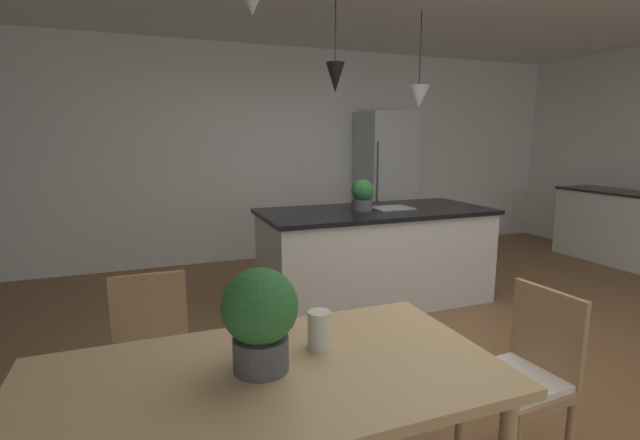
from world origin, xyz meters
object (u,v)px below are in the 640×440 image
object	(u,v)px
kitchen_island	(375,255)
potted_plant_on_island	(362,195)
chair_far_left	(152,356)
refrigerator	(385,184)
dining_table	(266,390)
chair_kitchen_end	(524,374)
potted_plant_on_table	(260,315)
vase_on_dining_table	(319,330)

from	to	relation	value
kitchen_island	potted_plant_on_island	distance (m)	0.60
chair_far_left	refrigerator	distance (m)	4.35
dining_table	refrigerator	distance (m)	4.72
dining_table	chair_kitchen_end	world-z (taller)	chair_kitchen_end
dining_table	potted_plant_on_table	world-z (taller)	potted_plant_on_table
refrigerator	vase_on_dining_table	world-z (taller)	refrigerator
vase_on_dining_table	kitchen_island	bearing A→B (deg)	57.08
kitchen_island	chair_kitchen_end	bearing A→B (deg)	-100.26
dining_table	potted_plant_on_island	size ratio (longest dim) A/B	5.95
kitchen_island	vase_on_dining_table	xyz separation A→B (m)	(-1.39, -2.15, 0.34)
dining_table	kitchen_island	distance (m)	2.81
chair_kitchen_end	kitchen_island	size ratio (longest dim) A/B	0.40
dining_table	chair_far_left	world-z (taller)	chair_far_left
potted_plant_on_island	chair_kitchen_end	bearing A→B (deg)	-96.68
chair_kitchen_end	refrigerator	distance (m)	4.17
chair_kitchen_end	refrigerator	world-z (taller)	refrigerator
chair_kitchen_end	potted_plant_on_island	bearing A→B (deg)	83.32
chair_far_left	refrigerator	bearing A→B (deg)	45.46
kitchen_island	potted_plant_on_table	size ratio (longest dim) A/B	5.69
potted_plant_on_island	potted_plant_on_table	bearing A→B (deg)	-123.99
kitchen_island	dining_table	bearing A→B (deg)	-125.97
dining_table	potted_plant_on_island	world-z (taller)	potted_plant_on_island
dining_table	potted_plant_on_island	xyz separation A→B (m)	(1.50, 2.27, 0.39)
kitchen_island	potted_plant_on_table	distance (m)	2.82
dining_table	refrigerator	xyz separation A→B (m)	(2.64, 3.90, 0.29)
chair_kitchen_end	vase_on_dining_table	distance (m)	1.04
potted_plant_on_island	vase_on_dining_table	bearing A→B (deg)	-120.12
dining_table	potted_plant_on_table	xyz separation A→B (m)	(-0.01, 0.03, 0.28)
refrigerator	potted_plant_on_table	xyz separation A→B (m)	(-2.65, -3.87, -0.02)
chair_far_left	potted_plant_on_island	world-z (taller)	potted_plant_on_island
chair_kitchen_end	chair_far_left	distance (m)	1.82
chair_kitchen_end	vase_on_dining_table	bearing A→B (deg)	173.50
potted_plant_on_island	kitchen_island	bearing A→B (deg)	0.00
chair_kitchen_end	potted_plant_on_table	size ratio (longest dim) A/B	2.27
chair_far_left	kitchen_island	distance (m)	2.50
potted_plant_on_table	vase_on_dining_table	xyz separation A→B (m)	(0.26, 0.09, -0.13)
refrigerator	potted_plant_on_table	distance (m)	4.69
kitchen_island	potted_plant_on_table	bearing A→B (deg)	-126.46
kitchen_island	vase_on_dining_table	world-z (taller)	kitchen_island
dining_table	chair_far_left	size ratio (longest dim) A/B	1.99
potted_plant_on_table	refrigerator	bearing A→B (deg)	55.59
dining_table	chair_far_left	distance (m)	0.92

